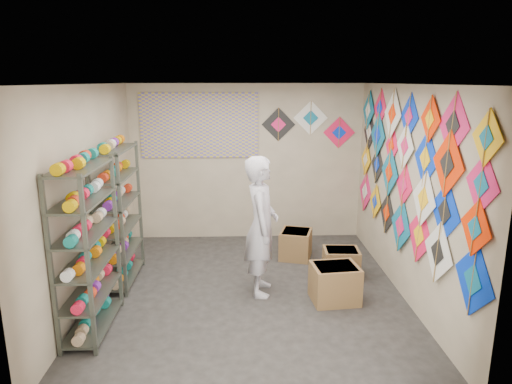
{
  "coord_description": "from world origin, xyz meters",
  "views": [
    {
      "loc": [
        -0.1,
        -5.58,
        2.74
      ],
      "look_at": [
        0.1,
        0.3,
        1.3
      ],
      "focal_mm": 32.0,
      "sensor_mm": 36.0,
      "label": 1
    }
  ],
  "objects_px": {
    "carton_a": "(335,283)",
    "carton_c": "(296,244)",
    "shelf_rack_front": "(87,250)",
    "carton_b": "(341,263)",
    "shopkeeper": "(261,226)",
    "shelf_rack_back": "(118,215)"
  },
  "relations": [
    {
      "from": "shelf_rack_front",
      "to": "carton_b",
      "type": "distance_m",
      "value": 3.46
    },
    {
      "from": "carton_a",
      "to": "carton_b",
      "type": "bearing_deg",
      "value": 65.61
    },
    {
      "from": "shelf_rack_back",
      "to": "carton_c",
      "type": "distance_m",
      "value": 2.75
    },
    {
      "from": "carton_a",
      "to": "shelf_rack_back",
      "type": "bearing_deg",
      "value": 159.46
    },
    {
      "from": "carton_b",
      "to": "carton_c",
      "type": "bearing_deg",
      "value": 130.99
    },
    {
      "from": "shelf_rack_front",
      "to": "carton_c",
      "type": "distance_m",
      "value": 3.35
    },
    {
      "from": "carton_b",
      "to": "carton_c",
      "type": "distance_m",
      "value": 0.93
    },
    {
      "from": "shelf_rack_front",
      "to": "carton_b",
      "type": "bearing_deg",
      "value": 23.0
    },
    {
      "from": "shopkeeper",
      "to": "carton_b",
      "type": "xyz_separation_m",
      "value": [
        1.17,
        0.45,
        -0.71
      ]
    },
    {
      "from": "shelf_rack_front",
      "to": "shelf_rack_back",
      "type": "distance_m",
      "value": 1.3
    },
    {
      "from": "shelf_rack_back",
      "to": "carton_c",
      "type": "height_order",
      "value": "shelf_rack_back"
    },
    {
      "from": "shelf_rack_front",
      "to": "shelf_rack_back",
      "type": "bearing_deg",
      "value": 90.0
    },
    {
      "from": "shopkeeper",
      "to": "carton_c",
      "type": "relative_size",
      "value": 3.61
    },
    {
      "from": "shelf_rack_back",
      "to": "shopkeeper",
      "type": "distance_m",
      "value": 1.99
    },
    {
      "from": "carton_a",
      "to": "carton_c",
      "type": "distance_m",
      "value": 1.52
    },
    {
      "from": "shelf_rack_front",
      "to": "carton_b",
      "type": "relative_size",
      "value": 3.83
    },
    {
      "from": "shelf_rack_back",
      "to": "carton_c",
      "type": "bearing_deg",
      "value": 16.56
    },
    {
      "from": "shelf_rack_back",
      "to": "shopkeeper",
      "type": "bearing_deg",
      "value": -12.55
    },
    {
      "from": "carton_c",
      "to": "carton_b",
      "type": "bearing_deg",
      "value": -37.06
    },
    {
      "from": "shelf_rack_back",
      "to": "carton_a",
      "type": "distance_m",
      "value": 3.04
    },
    {
      "from": "shopkeeper",
      "to": "shelf_rack_back",
      "type": "bearing_deg",
      "value": 80.58
    },
    {
      "from": "shelf_rack_back",
      "to": "carton_b",
      "type": "distance_m",
      "value": 3.19
    }
  ]
}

